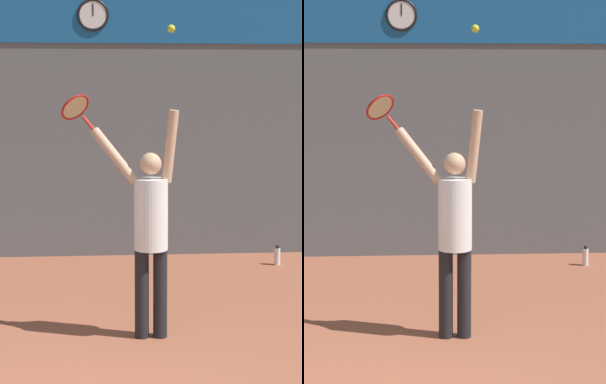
% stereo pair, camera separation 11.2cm
% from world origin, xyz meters
% --- Properties ---
extents(back_wall, '(18.00, 0.10, 5.00)m').
position_xyz_m(back_wall, '(0.00, 5.61, 2.50)').
color(back_wall, slate).
rests_on(back_wall, ground_plane).
extents(sponsor_banner, '(7.57, 0.02, 0.72)m').
position_xyz_m(sponsor_banner, '(0.00, 5.55, 3.26)').
color(sponsor_banner, '#195B9E').
extents(scoreboard_clock, '(0.42, 0.04, 0.42)m').
position_xyz_m(scoreboard_clock, '(0.27, 5.53, 3.26)').
color(scoreboard_clock, white).
extents(tennis_player, '(0.82, 0.51, 2.10)m').
position_xyz_m(tennis_player, '(0.79, 2.29, 1.05)').
color(tennis_player, black).
rests_on(tennis_player, ground_plane).
extents(tennis_racket, '(0.38, 0.40, 0.35)m').
position_xyz_m(tennis_racket, '(0.12, 2.77, 2.10)').
color(tennis_racket, red).
extents(tennis_ball, '(0.07, 0.07, 0.07)m').
position_xyz_m(tennis_ball, '(0.97, 2.24, 2.80)').
color(tennis_ball, '#CCDB2D').
extents(water_bottle, '(0.08, 0.08, 0.26)m').
position_xyz_m(water_bottle, '(2.65, 4.86, 0.12)').
color(water_bottle, silver).
rests_on(water_bottle, ground_plane).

